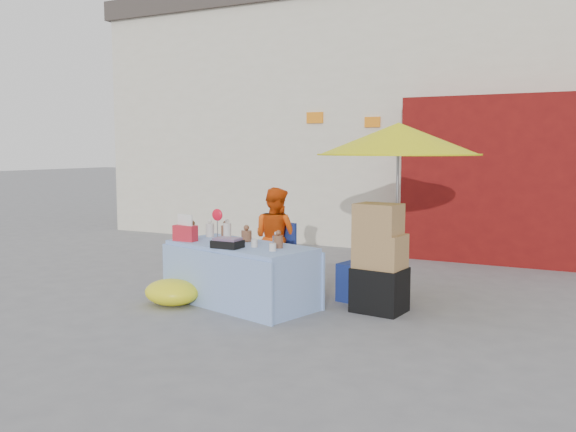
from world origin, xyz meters
The scene contains 10 objects.
ground centered at (0.00, 0.00, 0.00)m, with size 80.00×80.00×0.00m, color slate.
backdrop centered at (0.52, 7.52, 3.10)m, with size 14.00×8.00×7.80m.
market_table centered at (-0.19, 0.17, 0.36)m, with size 1.98×1.31×1.10m.
chair_left centered at (-0.21, 0.96, 0.26)m, with size 0.57×0.56×0.85m.
chair_right centered at (1.04, 0.96, 0.26)m, with size 0.57×0.56×0.85m.
vendor_orange centered at (-0.21, 1.09, 0.65)m, with size 0.63×0.49×1.30m, color #E94C0C.
vendor_beige centered at (1.04, 1.09, 0.57)m, with size 0.42×0.28×1.15m, color #C3AD8A.
umbrella centered at (1.34, 1.24, 1.89)m, with size 1.90×1.90×2.09m.
box_stack centered at (1.36, 0.56, 0.55)m, with size 0.59×0.50×1.20m.
tarp_bundle centered at (-0.85, -0.23, 0.15)m, with size 0.66×0.53×0.30m, color yellow.
Camera 1 is at (3.43, -5.73, 1.78)m, focal length 38.00 mm.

